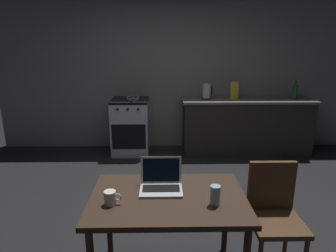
# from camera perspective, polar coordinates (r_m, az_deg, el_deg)

# --- Properties ---
(ground_plane) EXTENTS (12.00, 12.00, 0.00)m
(ground_plane) POSITION_cam_1_polar(r_m,az_deg,el_deg) (3.34, 0.17, -17.16)
(ground_plane) COLOR black
(back_wall) EXTENTS (6.40, 0.10, 2.73)m
(back_wall) POSITION_cam_1_polar(r_m,az_deg,el_deg) (5.21, 2.98, 10.73)
(back_wall) COLOR gray
(back_wall) RESTS_ON ground_plane
(kitchen_counter) EXTENTS (2.16, 0.64, 0.92)m
(kitchen_counter) POSITION_cam_1_polar(r_m,az_deg,el_deg) (5.20, 14.64, 0.11)
(kitchen_counter) COLOR #282623
(kitchen_counter) RESTS_ON ground_plane
(stove_oven) EXTENTS (0.60, 0.62, 0.92)m
(stove_oven) POSITION_cam_1_polar(r_m,az_deg,el_deg) (5.04, -7.21, -0.03)
(stove_oven) COLOR #B7BABF
(stove_oven) RESTS_ON ground_plane
(dining_table) EXTENTS (1.14, 0.76, 0.73)m
(dining_table) POSITION_cam_1_polar(r_m,az_deg,el_deg) (2.28, 0.01, -15.07)
(dining_table) COLOR #332319
(dining_table) RESTS_ON ground_plane
(chair) EXTENTS (0.40, 0.40, 0.90)m
(chair) POSITION_cam_1_polar(r_m,az_deg,el_deg) (2.61, 19.66, -15.04)
(chair) COLOR #4C331E
(chair) RESTS_ON ground_plane
(laptop) EXTENTS (0.32, 0.27, 0.22)m
(laptop) POSITION_cam_1_polar(r_m,az_deg,el_deg) (2.32, -1.34, -10.97)
(laptop) COLOR silver
(laptop) RESTS_ON dining_table
(electric_kettle) EXTENTS (0.17, 0.15, 0.26)m
(electric_kettle) POSITION_cam_1_polar(r_m,az_deg,el_deg) (4.94, 7.42, 6.60)
(electric_kettle) COLOR black
(electric_kettle) RESTS_ON kitchen_counter
(bottle) EXTENTS (0.08, 0.08, 0.30)m
(bottle) POSITION_cam_1_polar(r_m,az_deg,el_deg) (5.29, 23.22, 6.26)
(bottle) COLOR #19592D
(bottle) RESTS_ON kitchen_counter
(frying_pan) EXTENTS (0.22, 0.40, 0.05)m
(frying_pan) POSITION_cam_1_polar(r_m,az_deg,el_deg) (4.90, -6.76, 5.35)
(frying_pan) COLOR gray
(frying_pan) RESTS_ON stove_oven
(coffee_mug) EXTENTS (0.12, 0.08, 0.10)m
(coffee_mug) POSITION_cam_1_polar(r_m,az_deg,el_deg) (2.15, -11.00, -13.39)
(coffee_mug) COLOR silver
(coffee_mug) RESTS_ON dining_table
(drinking_glass) EXTENTS (0.07, 0.07, 0.14)m
(drinking_glass) POSITION_cam_1_polar(r_m,az_deg,el_deg) (2.12, 9.04, -13.03)
(drinking_glass) COLOR #99B7C6
(drinking_glass) RESTS_ON dining_table
(cereal_box) EXTENTS (0.13, 0.05, 0.28)m
(cereal_box) POSITION_cam_1_polar(r_m,az_deg,el_deg) (5.04, 12.58, 6.71)
(cereal_box) COLOR gold
(cereal_box) RESTS_ON kitchen_counter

